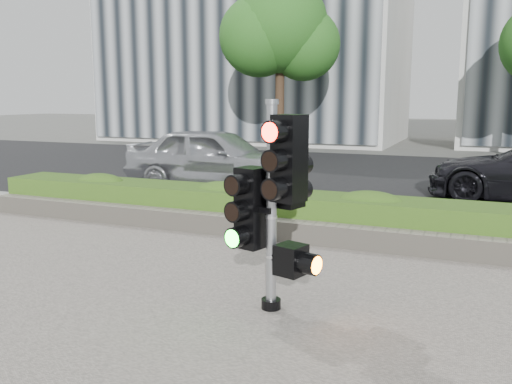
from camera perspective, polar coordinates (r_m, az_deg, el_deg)
ground at (r=7.43m, az=-3.67°, el=-8.64°), size 120.00×120.00×0.00m
sidewalk at (r=5.46m, az=-15.82°, el=-15.89°), size 16.00×11.00×0.03m
road at (r=16.77m, az=11.63°, el=1.61°), size 60.00×13.00×0.02m
curb at (r=10.23m, az=4.17°, el=-3.14°), size 60.00×0.25×0.12m
stone_wall at (r=9.05m, az=1.66°, el=-3.92°), size 12.00×0.32×0.34m
hedge at (r=9.60m, az=3.06°, el=-2.08°), size 12.00×1.00×0.68m
building_left at (r=32.14m, az=0.15°, el=19.06°), size 16.00×9.00×15.00m
tree_left at (r=22.39m, az=2.58°, el=16.74°), size 4.61×4.03×7.34m
traffic_signal at (r=5.86m, az=2.10°, el=-0.42°), size 0.85×0.69×2.31m
car_silver at (r=14.09m, az=-4.31°, el=3.58°), size 4.75×1.98×1.61m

